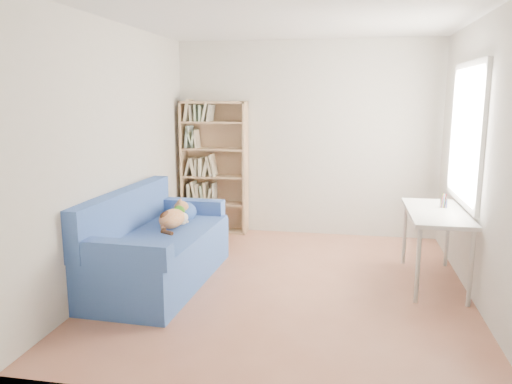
# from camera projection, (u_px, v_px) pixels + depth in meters

# --- Properties ---
(ground) EXTENTS (4.00, 4.00, 0.00)m
(ground) POSITION_uv_depth(u_px,v_px,m) (287.00, 285.00, 5.02)
(ground) COLOR #945942
(ground) RESTS_ON ground
(room_shell) EXTENTS (3.54, 4.04, 2.62)m
(room_shell) POSITION_uv_depth(u_px,v_px,m) (299.00, 122.00, 4.72)
(room_shell) COLOR silver
(room_shell) RESTS_ON ground
(sofa) EXTENTS (0.99, 1.94, 0.94)m
(sofa) POSITION_uv_depth(u_px,v_px,m) (156.00, 248.00, 5.07)
(sofa) COLOR navy
(sofa) RESTS_ON ground
(bookshelf) EXTENTS (0.90, 0.28, 1.80)m
(bookshelf) POSITION_uv_depth(u_px,v_px,m) (215.00, 173.00, 6.86)
(bookshelf) COLOR tan
(bookshelf) RESTS_ON ground
(desk) EXTENTS (0.56, 1.21, 0.75)m
(desk) POSITION_uv_depth(u_px,v_px,m) (436.00, 218.00, 4.97)
(desk) COLOR silver
(desk) RESTS_ON ground
(pen_cup) EXTENTS (0.08, 0.08, 0.15)m
(pen_cup) POSITION_uv_depth(u_px,v_px,m) (444.00, 202.00, 5.10)
(pen_cup) COLOR white
(pen_cup) RESTS_ON desk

